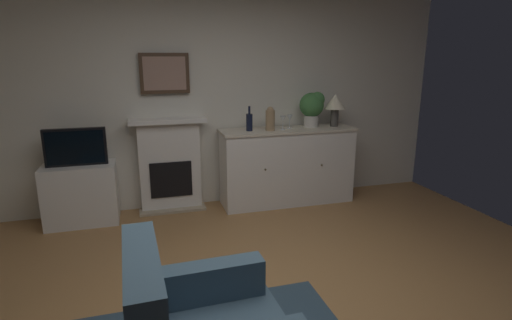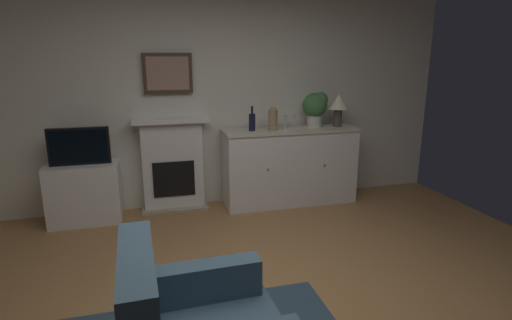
% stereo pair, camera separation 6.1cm
% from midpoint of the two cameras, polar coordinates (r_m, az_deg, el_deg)
% --- Properties ---
extents(wall_rear, '(5.93, 0.06, 2.99)m').
position_cam_midpoint_polar(wall_rear, '(4.90, -6.89, 10.91)').
color(wall_rear, silver).
rests_on(wall_rear, ground_plane).
extents(fireplace_unit, '(0.87, 0.30, 1.10)m').
position_cam_midpoint_polar(fireplace_unit, '(4.87, -12.42, -0.64)').
color(fireplace_unit, white).
rests_on(fireplace_unit, ground_plane).
extents(framed_picture, '(0.55, 0.04, 0.45)m').
position_cam_midpoint_polar(framed_picture, '(4.76, -13.16, 11.83)').
color(framed_picture, '#473323').
extents(sideboard_cabinet, '(1.65, 0.49, 0.94)m').
position_cam_midpoint_polar(sideboard_cabinet, '(5.01, 4.08, -0.84)').
color(sideboard_cabinet, white).
rests_on(sideboard_cabinet, ground_plane).
extents(table_lamp, '(0.26, 0.26, 0.40)m').
position_cam_midpoint_polar(table_lamp, '(5.11, 10.78, 7.80)').
color(table_lamp, '#4C4742').
rests_on(table_lamp, sideboard_cabinet).
extents(wine_bottle, '(0.08, 0.08, 0.29)m').
position_cam_midpoint_polar(wine_bottle, '(4.73, -1.32, 5.42)').
color(wine_bottle, black).
rests_on(wine_bottle, sideboard_cabinet).
extents(wine_glass_left, '(0.07, 0.07, 0.16)m').
position_cam_midpoint_polar(wine_glass_left, '(4.82, 3.47, 5.74)').
color(wine_glass_left, silver).
rests_on(wine_glass_left, sideboard_cabinet).
extents(wine_glass_center, '(0.07, 0.07, 0.16)m').
position_cam_midpoint_polar(wine_glass_center, '(4.91, 4.44, 5.89)').
color(wine_glass_center, silver).
rests_on(wine_glass_center, sideboard_cabinet).
extents(vase_decorative, '(0.11, 0.11, 0.28)m').
position_cam_midpoint_polar(vase_decorative, '(4.76, 1.66, 5.86)').
color(vase_decorative, '#9E7F5B').
rests_on(vase_decorative, sideboard_cabinet).
extents(tv_cabinet, '(0.75, 0.42, 0.66)m').
position_cam_midpoint_polar(tv_cabinet, '(4.82, -23.80, -4.43)').
color(tv_cabinet, white).
rests_on(tv_cabinet, ground_plane).
extents(tv_set, '(0.62, 0.07, 0.40)m').
position_cam_midpoint_polar(tv_set, '(4.66, -24.49, 1.67)').
color(tv_set, black).
rests_on(tv_set, tv_cabinet).
extents(potted_plant_small, '(0.30, 0.30, 0.43)m').
position_cam_midpoint_polar(potted_plant_small, '(5.03, 7.64, 7.56)').
color(potted_plant_small, beige).
rests_on(potted_plant_small, sideboard_cabinet).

